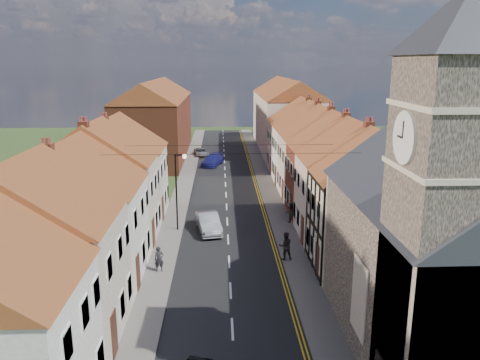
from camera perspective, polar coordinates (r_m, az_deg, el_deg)
The scene contains 23 objects.
road at distance 46.34m, azimuth -1.72°, elevation -1.82°, with size 7.00×90.00×0.02m, color black.
pavement_left at distance 46.49m, azimuth -7.15°, elevation -1.81°, with size 1.80×90.00×0.12m, color slate.
pavement_right at distance 46.58m, azimuth 3.70°, elevation -1.69°, with size 1.80×90.00×0.12m, color slate.
church at distance 21.54m, azimuth 25.10°, elevation -5.94°, with size 11.25×14.25×15.20m.
cottage_r_tudor at distance 30.10m, azimuth 16.61°, elevation -2.47°, with size 8.30×5.20×9.00m.
cottage_r_white_near at distance 35.07m, azimuth 13.87°, elevation 0.05°, with size 8.30×6.00×9.00m.
cottage_r_cream_mid at distance 40.14m, azimuth 11.76°, elevation 1.95°, with size 8.30×5.20×9.00m.
cottage_r_pink at distance 45.29m, azimuth 10.13°, elevation 3.39°, with size 8.30×6.00×9.00m.
cottage_r_white_far at distance 50.49m, azimuth 8.83°, elevation 4.56°, with size 8.30×5.20×9.00m.
cottage_r_cream_far at distance 55.73m, azimuth 7.76°, elevation 5.49°, with size 8.30×6.00×9.00m.
cottage_l_cream at distance 23.44m, azimuth -24.56°, elevation -7.82°, with size 8.30×6.30×9.10m.
cottage_l_white at distance 29.16m, azimuth -19.93°, elevation -3.48°, with size 8.30×6.90×8.80m.
cottage_l_brick_mid at distance 34.75m, azimuth -17.03°, elevation -0.20°, with size 8.30×5.70×9.10m.
cottage_l_pink at distance 40.27m, azimuth -15.00°, elevation 1.64°, with size 8.30×6.30×8.80m.
block_right_far at distance 70.62m, azimuth 5.62°, elevation 8.04°, with size 8.30×24.20×10.50m.
block_left_far at distance 65.57m, azimuth -10.21°, elevation 7.41°, with size 8.30×24.20×10.50m.
lamppost at distance 35.91m, azimuth -7.64°, elevation -0.87°, with size 0.88×0.15×6.00m.
car_mid at distance 36.40m, azimuth -3.89°, elevation -5.19°, with size 1.54×4.43×1.46m, color #94989B.
car_far at distance 59.48m, azimuth -3.34°, elevation 2.42°, with size 1.89×4.64×1.35m, color navy.
car_distant at distance 65.75m, azimuth -4.74°, elevation 3.41°, with size 1.76×3.82×1.06m, color #97999E.
pedestrian_left at distance 29.78m, azimuth -9.84°, elevation -9.50°, with size 0.59×0.39×1.62m, color black.
pedestrian_right at distance 31.16m, azimuth 5.54°, elevation -7.98°, with size 0.92×0.72×1.89m, color black.
pedestrian_right_b at distance 38.22m, azimuth 6.13°, elevation -3.96°, with size 0.79×0.62×1.63m, color #292421.
Camera 1 is at (-0.49, -14.53, 12.80)m, focal length 35.00 mm.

